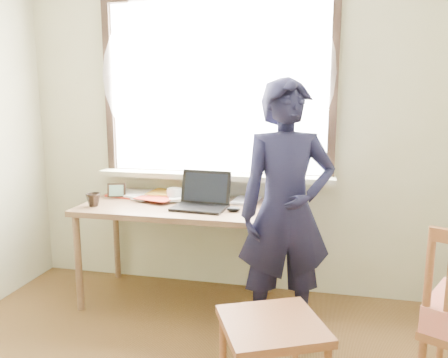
% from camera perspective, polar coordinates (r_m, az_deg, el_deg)
% --- Properties ---
extents(room_shell, '(3.52, 4.02, 2.61)m').
position_cam_1_polar(room_shell, '(1.67, -9.81, 14.16)').
color(room_shell, '#BDBB98').
rests_on(room_shell, ground).
extents(desk, '(1.40, 0.70, 0.75)m').
position_cam_1_polar(desk, '(3.25, -6.13, -4.71)').
color(desk, brown).
rests_on(desk, ground).
extents(laptop, '(0.40, 0.33, 0.25)m').
position_cam_1_polar(laptop, '(3.14, -2.86, -2.64)').
color(laptop, black).
rests_on(laptop, desk).
extents(mug_white, '(0.14, 0.14, 0.09)m').
position_cam_1_polar(mug_white, '(3.37, -6.49, -1.99)').
color(mug_white, white).
rests_on(mug_white, desk).
extents(mug_dark, '(0.12, 0.12, 0.10)m').
position_cam_1_polar(mug_dark, '(3.30, -16.70, -2.62)').
color(mug_dark, black).
rests_on(mug_dark, desk).
extents(mouse, '(0.10, 0.07, 0.04)m').
position_cam_1_polar(mouse, '(3.02, 1.23, -3.94)').
color(mouse, black).
rests_on(mouse, desk).
extents(desk_clutter, '(0.79, 0.49, 0.04)m').
position_cam_1_polar(desk_clutter, '(3.49, -8.50, -2.08)').
color(desk_clutter, yellow).
rests_on(desk_clutter, desk).
extents(book_a, '(0.32, 0.34, 0.03)m').
position_cam_1_polar(book_a, '(3.54, -10.28, -2.06)').
color(book_a, white).
rests_on(book_a, desk).
extents(book_b, '(0.20, 0.27, 0.02)m').
position_cam_1_polar(book_b, '(3.34, 1.38, -2.71)').
color(book_b, white).
rests_on(book_b, desk).
extents(picture_frame, '(0.14, 0.05, 0.11)m').
position_cam_1_polar(picture_frame, '(3.51, -13.85, -1.59)').
color(picture_frame, black).
rests_on(picture_frame, desk).
extents(work_chair, '(0.61, 0.60, 0.48)m').
position_cam_1_polar(work_chair, '(2.24, 6.28, -19.68)').
color(work_chair, brown).
rests_on(work_chair, ground).
extents(person, '(0.69, 0.56, 1.65)m').
position_cam_1_polar(person, '(2.77, 8.12, -4.24)').
color(person, black).
rests_on(person, ground).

